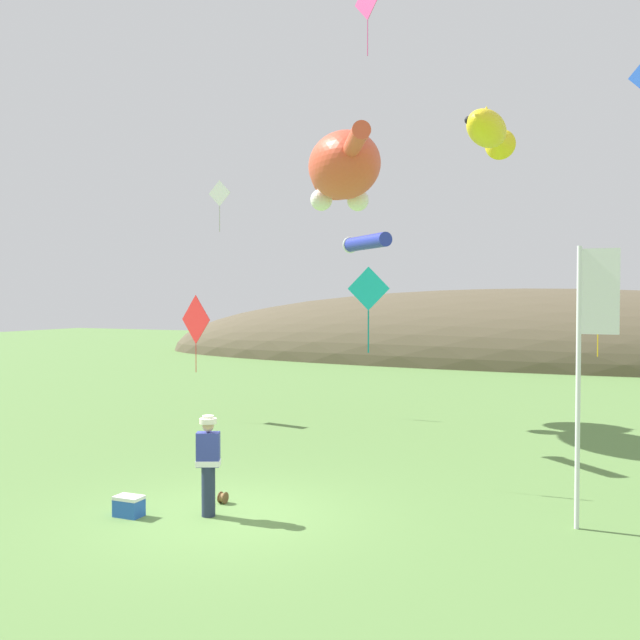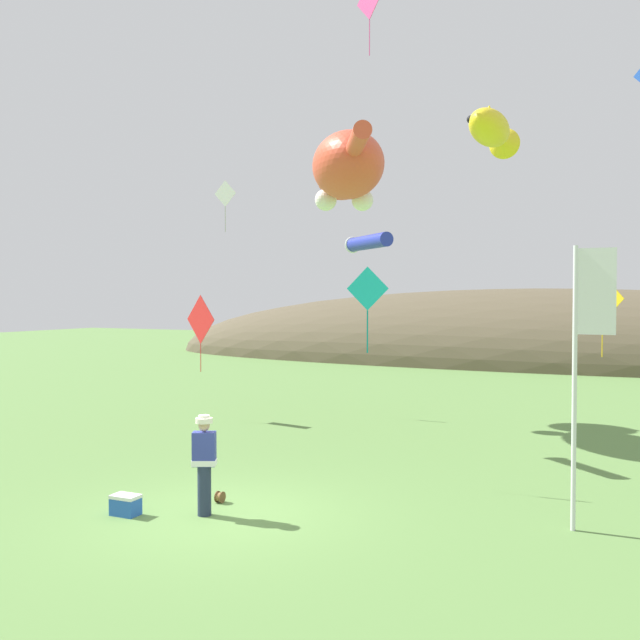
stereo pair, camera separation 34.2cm
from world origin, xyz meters
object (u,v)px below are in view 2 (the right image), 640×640
(festival_banner_pole, at_px, (584,345))
(kite_giant_cat, at_px, (346,169))
(kite_diamond_gold, at_px, (603,299))
(kite_diamond_white, at_px, (225,194))
(picnic_cooler, at_px, (126,505))
(kite_fish_windsock, at_px, (492,131))
(kite_diamond_red, at_px, (201,320))
(kite_diamond_teal, at_px, (368,290))
(kite_spool, at_px, (220,497))
(festival_attendant, at_px, (204,462))
(kite_tube_streamer, at_px, (368,242))

(festival_banner_pole, relative_size, kite_giant_cat, 0.68)
(kite_diamond_gold, distance_m, kite_diamond_white, 13.05)
(picnic_cooler, height_order, kite_diamond_white, kite_diamond_white)
(kite_diamond_white, bearing_deg, kite_fish_windsock, -12.81)
(kite_diamond_gold, bearing_deg, festival_banner_pole, -87.89)
(kite_fish_windsock, height_order, kite_diamond_red, kite_fish_windsock)
(kite_diamond_teal, distance_m, kite_diamond_red, 8.97)
(kite_diamond_gold, xyz_separation_m, kite_diamond_white, (-12.46, 1.20, 3.68))
(kite_giant_cat, xyz_separation_m, kite_diamond_gold, (7.43, -0.30, -4.00))
(kite_spool, distance_m, kite_fish_windsock, 11.75)
(festival_attendant, distance_m, kite_diamond_teal, 5.03)
(picnic_cooler, height_order, kite_diamond_red, kite_diamond_red)
(kite_spool, xyz_separation_m, kite_diamond_red, (-5.80, 7.59, 3.04))
(kite_giant_cat, distance_m, kite_tube_streamer, 4.73)
(kite_tube_streamer, distance_m, kite_diamond_red, 7.04)
(festival_attendant, distance_m, kite_diamond_white, 14.27)
(festival_attendant, distance_m, kite_tube_streamer, 7.82)
(kite_giant_cat, relative_size, kite_diamond_white, 3.81)
(festival_attendant, bearing_deg, picnic_cooler, -154.72)
(festival_attendant, relative_size, kite_diamond_red, 0.73)
(festival_attendant, bearing_deg, kite_spool, 103.68)
(picnic_cooler, height_order, kite_tube_streamer, kite_tube_streamer)
(kite_diamond_white, height_order, kite_diamond_red, kite_diamond_white)
(kite_giant_cat, bearing_deg, kite_diamond_red, -160.55)
(kite_diamond_white, bearing_deg, festival_banner_pole, -34.74)
(picnic_cooler, distance_m, kite_diamond_red, 10.55)
(kite_spool, height_order, kite_fish_windsock, kite_fish_windsock)
(festival_attendant, distance_m, picnic_cooler, 1.59)
(kite_diamond_gold, bearing_deg, kite_fish_windsock, -158.97)
(festival_banner_pole, bearing_deg, picnic_cooler, -160.79)
(festival_attendant, bearing_deg, kite_diamond_gold, 58.82)
(festival_attendant, height_order, kite_diamond_white, kite_diamond_white)
(kite_diamond_teal, bearing_deg, kite_diamond_gold, 54.73)
(kite_diamond_red, bearing_deg, kite_fish_windsock, 1.39)
(kite_diamond_teal, bearing_deg, kite_diamond_white, 139.15)
(festival_banner_pole, relative_size, kite_diamond_white, 2.59)
(kite_spool, height_order, kite_giant_cat, kite_giant_cat)
(festival_banner_pole, distance_m, kite_tube_streamer, 7.55)
(picnic_cooler, xyz_separation_m, kite_diamond_gold, (7.07, 10.20, 3.62))
(kite_fish_windsock, distance_m, kite_tube_streamer, 4.50)
(festival_banner_pole, distance_m, kite_diamond_gold, 7.68)
(kite_spool, distance_m, festival_banner_pole, 7.05)
(kite_diamond_white, bearing_deg, picnic_cooler, -64.70)
(kite_giant_cat, bearing_deg, kite_fish_windsock, -15.55)
(kite_spool, bearing_deg, kite_fish_windsock, 66.91)
(kite_giant_cat, xyz_separation_m, kite_fish_windsock, (4.76, -1.32, 0.42))
(kite_spool, bearing_deg, kite_giant_cat, 98.88)
(festival_banner_pole, distance_m, kite_fish_windsock, 8.88)
(kite_fish_windsock, bearing_deg, festival_banner_pole, -65.96)
(festival_banner_pole, relative_size, kite_diamond_teal, 2.57)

